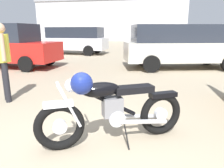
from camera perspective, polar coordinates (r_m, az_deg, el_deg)
ground_plane at (r=2.81m, az=-6.36°, el=-17.98°), size 80.00×80.00×0.00m
vintage_motorcycle at (r=2.80m, az=-0.40°, el=-6.79°), size 1.94×1.06×1.07m
bystander at (r=4.98m, az=-27.61°, el=7.12°), size 0.32×0.37×1.66m
red_hatchback_near at (r=9.86m, az=-26.10°, el=9.42°), size 4.06×2.15×1.78m
dark_sedan_left at (r=9.09m, az=18.16°, el=10.01°), size 4.93×2.57×1.74m
white_estate_far at (r=14.50m, az=-10.59°, el=11.77°), size 4.87×2.36×1.74m
industrial_building at (r=39.17m, az=0.39°, el=16.90°), size 24.94×12.27×12.56m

